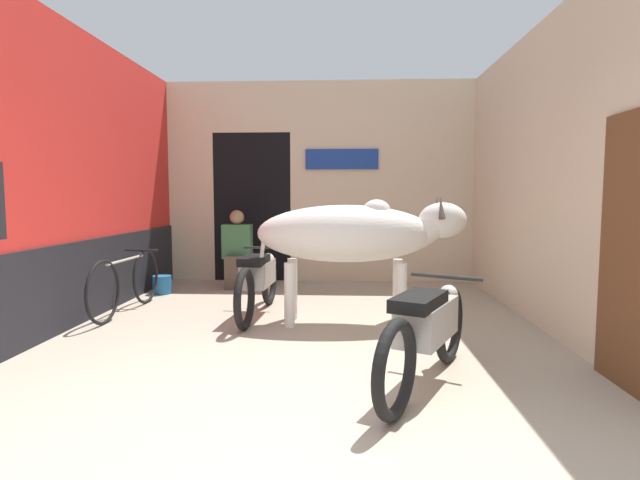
% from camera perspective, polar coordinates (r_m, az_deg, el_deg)
% --- Properties ---
extents(ground_plane, '(30.00, 30.00, 0.00)m').
position_cam_1_polar(ground_plane, '(2.90, -6.41, -23.73)').
color(ground_plane, tan).
extents(wall_left_shopfront, '(0.25, 5.60, 3.23)m').
position_cam_1_polar(wall_left_shopfront, '(6.08, -26.67, 6.09)').
color(wall_left_shopfront, red).
rests_on(wall_left_shopfront, ground_plane).
extents(wall_back_with_doorway, '(4.95, 0.93, 3.23)m').
position_cam_1_polar(wall_back_with_doorway, '(8.44, -3.25, 5.37)').
color(wall_back_with_doorway, beige).
rests_on(wall_back_with_doorway, ground_plane).
extents(wall_right_with_door, '(0.22, 5.60, 3.23)m').
position_cam_1_polar(wall_right_with_door, '(5.68, 25.18, 6.62)').
color(wall_right_with_door, beige).
rests_on(wall_right_with_door, ground_plane).
extents(cow, '(2.28, 0.68, 1.41)m').
position_cam_1_polar(cow, '(5.41, 4.00, 0.67)').
color(cow, silver).
rests_on(cow, ground_plane).
extents(motorcycle_near, '(0.95, 1.73, 0.76)m').
position_cam_1_polar(motorcycle_near, '(3.77, 12.10, -9.91)').
color(motorcycle_near, black).
rests_on(motorcycle_near, ground_plane).
extents(motorcycle_far, '(0.58, 1.88, 0.77)m').
position_cam_1_polar(motorcycle_far, '(5.84, -7.09, -4.45)').
color(motorcycle_far, black).
rests_on(motorcycle_far, ground_plane).
extents(bicycle, '(0.44, 1.78, 0.72)m').
position_cam_1_polar(bicycle, '(6.39, -21.24, -4.57)').
color(bicycle, black).
rests_on(bicycle, ground_plane).
extents(shopkeeper_seated, '(0.44, 0.34, 1.18)m').
position_cam_1_polar(shopkeeper_seated, '(7.61, -9.49, -0.89)').
color(shopkeeper_seated, brown).
rests_on(shopkeeper_seated, ground_plane).
extents(plastic_stool, '(0.33, 0.33, 0.40)m').
position_cam_1_polar(plastic_stool, '(7.61, -6.27, -3.89)').
color(plastic_stool, beige).
rests_on(plastic_stool, ground_plane).
extents(bucket, '(0.26, 0.26, 0.26)m').
position_cam_1_polar(bucket, '(7.50, -17.59, -4.88)').
color(bucket, '#23669E').
rests_on(bucket, ground_plane).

